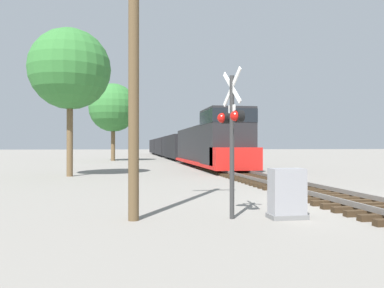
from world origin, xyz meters
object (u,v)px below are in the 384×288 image
utility_pole (134,26)px  tree_mid_background (113,108)px  freight_train (173,146)px  relay_cabinet (287,194)px  tree_far_right (70,69)px  crossing_signal_near (231,127)px

utility_pole → tree_mid_background: tree_mid_background is taller
freight_train → relay_cabinet: 47.36m
freight_train → relay_cabinet: bearing=-93.5°
relay_cabinet → tree_mid_background: tree_mid_background is taller
tree_far_right → freight_train: bearing=72.2°
crossing_signal_near → utility_pole: size_ratio=0.41×
relay_cabinet → utility_pole: bearing=173.9°
crossing_signal_near → tree_far_right: size_ratio=0.42×
freight_train → tree_far_right: (-10.41, -32.42, 4.74)m
tree_far_right → crossing_signal_near: bearing=-67.4°
tree_mid_background → freight_train: bearing=43.0°
freight_train → crossing_signal_near: bearing=-95.2°
freight_train → tree_mid_background: size_ratio=7.30×
utility_pole → crossing_signal_near: bearing=-5.1°
crossing_signal_near → relay_cabinet: crossing_signal_near is taller
utility_pole → tree_far_right: 14.96m
relay_cabinet → tree_far_right: 17.66m
utility_pole → tree_far_right: utility_pole is taller
freight_train → utility_pole: bearing=-98.2°
crossing_signal_near → utility_pole: utility_pole is taller
freight_train → relay_cabinet: freight_train is taller
utility_pole → relay_cabinet: bearing=-6.1°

